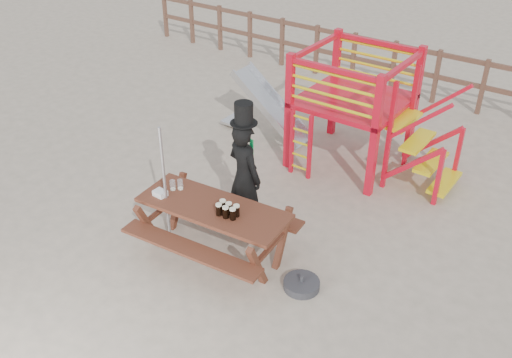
{
  "coord_description": "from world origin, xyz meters",
  "views": [
    {
      "loc": [
        4.11,
        -4.74,
        5.22
      ],
      "look_at": [
        0.14,
        0.8,
        0.99
      ],
      "focal_mm": 40.0,
      "sensor_mm": 36.0,
      "label": 1
    }
  ],
  "objects": [
    {
      "name": "empty_glasses",
      "position": [
        -0.78,
        0.14,
        0.89
      ],
      "size": [
        0.16,
        0.16,
        0.15
      ],
      "color": "silver",
      "rests_on": "picnic_table"
    },
    {
      "name": "stout_pints",
      "position": [
        0.2,
        0.06,
        0.91
      ],
      "size": [
        0.31,
        0.2,
        0.17
      ],
      "color": "black",
      "rests_on": "picnic_table"
    },
    {
      "name": "paper_bag",
      "position": [
        -0.85,
        -0.12,
        0.86
      ],
      "size": [
        0.19,
        0.15,
        0.08
      ],
      "primitive_type": "cube",
      "rotation": [
        0.0,
        0.0,
        -0.05
      ],
      "color": "white",
      "rests_on": "picnic_table"
    },
    {
      "name": "man_with_hat",
      "position": [
        -0.17,
        0.93,
        0.91
      ],
      "size": [
        0.71,
        0.55,
        2.03
      ],
      "rotation": [
        0.0,
        0.0,
        2.89
      ],
      "color": "black",
      "rests_on": "ground"
    },
    {
      "name": "picnic_table",
      "position": [
        -0.09,
        0.11,
        0.52
      ],
      "size": [
        2.24,
        1.65,
        0.82
      ],
      "rotation": [
        0.0,
        0.0,
        0.09
      ],
      "color": "brown",
      "rests_on": "ground"
    },
    {
      "name": "ground",
      "position": [
        0.0,
        0.0,
        0.0
      ],
      "size": [
        60.0,
        60.0,
        0.0
      ],
      "primitive_type": "plane",
      "color": "#BDAB93",
      "rests_on": "ground"
    },
    {
      "name": "playground_fort",
      "position": [
        0.12,
        3.58,
        1.07
      ],
      "size": [
        4.71,
        1.84,
        2.1
      ],
      "color": "red",
      "rests_on": "ground"
    },
    {
      "name": "back_fence",
      "position": [
        0.0,
        7.0,
        0.74
      ],
      "size": [
        15.09,
        0.09,
        1.2
      ],
      "color": "brown",
      "rests_on": "ground"
    },
    {
      "name": "metal_pole",
      "position": [
        -0.76,
        -0.11,
        0.95
      ],
      "size": [
        0.04,
        0.04,
        1.91
      ],
      "primitive_type": "cylinder",
      "color": "#B2B2B7",
      "rests_on": "ground"
    },
    {
      "name": "parasol_base",
      "position": [
        1.3,
        0.22,
        0.06
      ],
      "size": [
        0.49,
        0.49,
        0.21
      ],
      "color": "#313135",
      "rests_on": "ground"
    }
  ]
}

